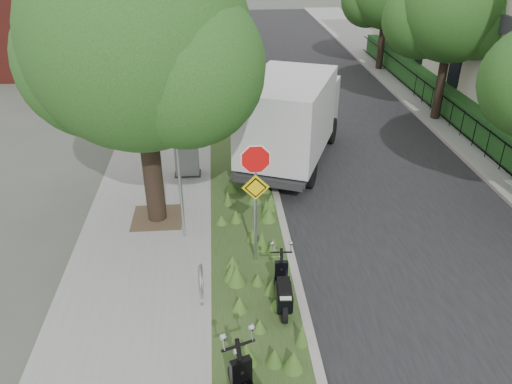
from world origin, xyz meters
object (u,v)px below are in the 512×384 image
(sign_assembly, at_px, (256,181))
(box_truck, at_px, (291,115))
(scooter_far, at_px, (283,295))
(utility_cabinet, at_px, (187,159))

(sign_assembly, distance_m, box_truck, 6.08)
(box_truck, bearing_deg, scooter_far, -99.28)
(sign_assembly, bearing_deg, utility_cabinet, 110.59)
(sign_assembly, relative_size, utility_cabinet, 2.86)
(scooter_far, distance_m, utility_cabinet, 7.07)
(utility_cabinet, bearing_deg, sign_assembly, -69.41)
(box_truck, bearing_deg, utility_cabinet, -165.55)
(sign_assembly, xyz_separation_m, utility_cabinet, (-1.84, 4.90, -1.67))
(sign_assembly, bearing_deg, scooter_far, -75.87)
(sign_assembly, height_order, scooter_far, sign_assembly)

